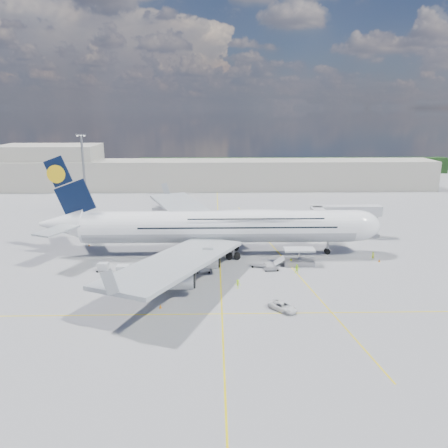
{
  "coord_description": "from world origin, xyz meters",
  "views": [
    {
      "loc": [
        -1.17,
        -85.61,
        32.77
      ],
      "look_at": [
        0.98,
        8.0,
        7.88
      ],
      "focal_mm": 35.0,
      "sensor_mm": 36.0,
      "label": 1
    }
  ],
  "objects_px": {
    "crew_loader": "(297,269)",
    "crew_wing": "(162,277)",
    "dolly_nose_far": "(271,269)",
    "baggage_tug": "(158,284)",
    "airliner": "(221,226)",
    "service_van": "(283,307)",
    "cone_nose": "(379,261)",
    "cone_wing_left_inner": "(211,239)",
    "crew_tug": "(238,284)",
    "crew_nose": "(373,256)",
    "light_mast": "(84,176)",
    "jet_bridge": "(337,214)",
    "cargo_loader": "(298,259)",
    "catering_truck_inner": "(166,222)",
    "catering_truck_outer": "(164,214)",
    "cone_wing_right_inner": "(151,287)",
    "dolly_back": "(141,280)",
    "cone_wing_right_outer": "(160,306)",
    "dolly_row_b": "(123,270)",
    "cone_wing_left_outer": "(168,227)",
    "dolly_row_a": "(103,267)",
    "dolly_row_c": "(204,268)",
    "cone_tail": "(89,245)",
    "dolly_nose_near": "(258,265)",
    "crew_van": "(291,262)"
  },
  "relations": [
    {
      "from": "catering_truck_inner",
      "to": "catering_truck_outer",
      "type": "height_order",
      "value": "catering_truck_inner"
    },
    {
      "from": "baggage_tug",
      "to": "crew_loader",
      "type": "relative_size",
      "value": 1.69
    },
    {
      "from": "dolly_row_a",
      "to": "service_van",
      "type": "height_order",
      "value": "dolly_row_a"
    },
    {
      "from": "crew_loader",
      "to": "crew_wing",
      "type": "relative_size",
      "value": 1.29
    },
    {
      "from": "cone_tail",
      "to": "service_van",
      "type": "bearing_deg",
      "value": -40.79
    },
    {
      "from": "airliner",
      "to": "cone_tail",
      "type": "distance_m",
      "value": 33.78
    },
    {
      "from": "cone_wing_right_outer",
      "to": "crew_tug",
      "type": "bearing_deg",
      "value": 30.57
    },
    {
      "from": "baggage_tug",
      "to": "catering_truck_inner",
      "type": "distance_m",
      "value": 42.55
    },
    {
      "from": "dolly_nose_far",
      "to": "cone_nose",
      "type": "distance_m",
      "value": 24.87
    },
    {
      "from": "crew_wing",
      "to": "cone_wing_right_outer",
      "type": "bearing_deg",
      "value": 173.07
    },
    {
      "from": "jet_bridge",
      "to": "cone_nose",
      "type": "height_order",
      "value": "jet_bridge"
    },
    {
      "from": "dolly_nose_near",
      "to": "catering_truck_inner",
      "type": "bearing_deg",
      "value": 141.01
    },
    {
      "from": "light_mast",
      "to": "catering_truck_inner",
      "type": "xyz_separation_m",
      "value": [
        25.18,
        -11.81,
        -11.21
      ]
    },
    {
      "from": "dolly_row_b",
      "to": "cone_wing_left_outer",
      "type": "bearing_deg",
      "value": 82.79
    },
    {
      "from": "dolly_row_c",
      "to": "service_van",
      "type": "xyz_separation_m",
      "value": [
        13.6,
        -17.74,
        -0.28
      ]
    },
    {
      "from": "crew_van",
      "to": "cone_nose",
      "type": "height_order",
      "value": "crew_van"
    },
    {
      "from": "cone_wing_right_outer",
      "to": "crew_wing",
      "type": "bearing_deg",
      "value": 94.76
    },
    {
      "from": "airliner",
      "to": "service_van",
      "type": "distance_m",
      "value": 31.23
    },
    {
      "from": "cargo_loader",
      "to": "dolly_back",
      "type": "bearing_deg",
      "value": -161.91
    },
    {
      "from": "dolly_nose_far",
      "to": "baggage_tug",
      "type": "relative_size",
      "value": 1.0
    },
    {
      "from": "jet_bridge",
      "to": "cargo_loader",
      "type": "height_order",
      "value": "jet_bridge"
    },
    {
      "from": "dolly_nose_far",
      "to": "service_van",
      "type": "height_order",
      "value": "service_van"
    },
    {
      "from": "crew_tug",
      "to": "cone_wing_right_inner",
      "type": "height_order",
      "value": "crew_tug"
    },
    {
      "from": "crew_nose",
      "to": "crew_tug",
      "type": "distance_m",
      "value": 34.55
    },
    {
      "from": "dolly_nose_far",
      "to": "dolly_nose_near",
      "type": "distance_m",
      "value": 3.39
    },
    {
      "from": "cone_wing_left_inner",
      "to": "crew_tug",
      "type": "bearing_deg",
      "value": -80.42
    },
    {
      "from": "catering_truck_outer",
      "to": "crew_tug",
      "type": "xyz_separation_m",
      "value": [
        19.55,
        -51.63,
        -1.03
      ]
    },
    {
      "from": "dolly_row_c",
      "to": "cone_wing_left_inner",
      "type": "relative_size",
      "value": 6.07
    },
    {
      "from": "jet_bridge",
      "to": "dolly_row_b",
      "type": "distance_m",
      "value": 55.05
    },
    {
      "from": "service_van",
      "to": "crew_wing",
      "type": "xyz_separation_m",
      "value": [
        -21.6,
        13.76,
        0.06
      ]
    },
    {
      "from": "light_mast",
      "to": "crew_nose",
      "type": "relative_size",
      "value": 13.39
    },
    {
      "from": "jet_bridge",
      "to": "service_van",
      "type": "relative_size",
      "value": 3.7
    },
    {
      "from": "dolly_nose_far",
      "to": "light_mast",
      "type": "bearing_deg",
      "value": 129.83
    },
    {
      "from": "airliner",
      "to": "cone_wing_left_inner",
      "type": "relative_size",
      "value": 146.22
    },
    {
      "from": "service_van",
      "to": "crew_tug",
      "type": "bearing_deg",
      "value": 83.31
    },
    {
      "from": "airliner",
      "to": "service_van",
      "type": "relative_size",
      "value": 15.58
    },
    {
      "from": "cone_nose",
      "to": "cone_wing_left_inner",
      "type": "bearing_deg",
      "value": 155.42
    },
    {
      "from": "dolly_row_c",
      "to": "crew_nose",
      "type": "bearing_deg",
      "value": -14.12
    },
    {
      "from": "crew_loader",
      "to": "light_mast",
      "type": "bearing_deg",
      "value": 159.37
    },
    {
      "from": "dolly_back",
      "to": "crew_tug",
      "type": "bearing_deg",
      "value": -30.29
    },
    {
      "from": "airliner",
      "to": "cone_wing_left_inner",
      "type": "distance_m",
      "value": 13.29
    },
    {
      "from": "crew_van",
      "to": "crew_tug",
      "type": "bearing_deg",
      "value": 97.31
    },
    {
      "from": "cone_wing_right_outer",
      "to": "service_van",
      "type": "bearing_deg",
      "value": -3.77
    },
    {
      "from": "dolly_nose_far",
      "to": "service_van",
      "type": "distance_m",
      "value": 18.65
    },
    {
      "from": "service_van",
      "to": "catering_truck_inner",
      "type": "bearing_deg",
      "value": 72.06
    },
    {
      "from": "catering_truck_inner",
      "to": "crew_tug",
      "type": "distance_m",
      "value": 46.43
    },
    {
      "from": "jet_bridge",
      "to": "cone_wing_right_outer",
      "type": "height_order",
      "value": "jet_bridge"
    },
    {
      "from": "dolly_nose_far",
      "to": "crew_van",
      "type": "bearing_deg",
      "value": 23.39
    },
    {
      "from": "cone_nose",
      "to": "cone_wing_left_inner",
      "type": "height_order",
      "value": "cone_nose"
    },
    {
      "from": "dolly_row_a",
      "to": "crew_wing",
      "type": "height_order",
      "value": "dolly_row_a"
    }
  ]
}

